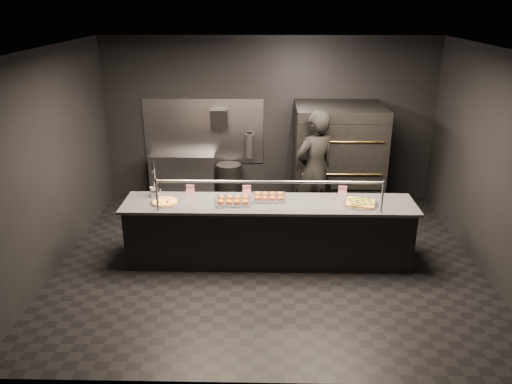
% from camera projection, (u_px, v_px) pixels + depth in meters
% --- Properties ---
extents(room, '(6.04, 6.00, 3.00)m').
position_uv_depth(room, '(268.00, 162.00, 6.82)').
color(room, black).
rests_on(room, ground).
extents(service_counter, '(4.10, 0.78, 1.37)m').
position_uv_depth(service_counter, '(269.00, 232.00, 7.15)').
color(service_counter, black).
rests_on(service_counter, ground).
extents(pizza_oven, '(1.50, 1.23, 1.91)m').
position_uv_depth(pizza_oven, '(337.00, 159.00, 8.71)').
color(pizza_oven, black).
rests_on(pizza_oven, ground).
extents(prep_shelf, '(1.20, 0.35, 0.90)m').
position_uv_depth(prep_shelf, '(183.00, 178.00, 9.35)').
color(prep_shelf, '#99999E').
rests_on(prep_shelf, ground).
extents(towel_dispenser, '(0.30, 0.20, 0.35)m').
position_uv_depth(towel_dispenser, '(219.00, 119.00, 9.00)').
color(towel_dispenser, black).
rests_on(towel_dispenser, room).
extents(fire_extinguisher, '(0.14, 0.14, 0.51)m').
position_uv_depth(fire_extinguisher, '(250.00, 145.00, 9.18)').
color(fire_extinguisher, '#B2B2B7').
rests_on(fire_extinguisher, room).
extents(beer_tap, '(0.15, 0.21, 0.57)m').
position_uv_depth(beer_tap, '(155.00, 186.00, 7.14)').
color(beer_tap, silver).
rests_on(beer_tap, service_counter).
extents(round_pizza, '(0.42, 0.42, 0.03)m').
position_uv_depth(round_pizza, '(165.00, 202.00, 6.96)').
color(round_pizza, silver).
rests_on(round_pizza, service_counter).
extents(slider_tray_a, '(0.56, 0.47, 0.08)m').
position_uv_depth(slider_tray_a, '(233.00, 200.00, 6.98)').
color(slider_tray_a, silver).
rests_on(slider_tray_a, service_counter).
extents(slider_tray_b, '(0.49, 0.37, 0.08)m').
position_uv_depth(slider_tray_b, '(269.00, 197.00, 7.11)').
color(slider_tray_b, silver).
rests_on(slider_tray_b, service_counter).
extents(square_pizza, '(0.49, 0.49, 0.05)m').
position_uv_depth(square_pizza, '(361.00, 203.00, 6.93)').
color(square_pizza, silver).
rests_on(square_pizza, service_counter).
extents(condiment_jar, '(0.16, 0.06, 0.11)m').
position_uv_depth(condiment_jar, '(155.00, 191.00, 7.26)').
color(condiment_jar, silver).
rests_on(condiment_jar, service_counter).
extents(tent_cards, '(2.33, 0.04, 0.15)m').
position_uv_depth(tent_cards, '(260.00, 190.00, 7.22)').
color(tent_cards, white).
rests_on(tent_cards, service_counter).
extents(trash_bin, '(0.45, 0.45, 0.75)m').
position_uv_depth(trash_bin, '(229.00, 184.00, 9.27)').
color(trash_bin, black).
rests_on(trash_bin, ground).
extents(worker, '(0.86, 0.77, 1.98)m').
position_uv_depth(worker, '(315.00, 171.00, 8.04)').
color(worker, black).
rests_on(worker, ground).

